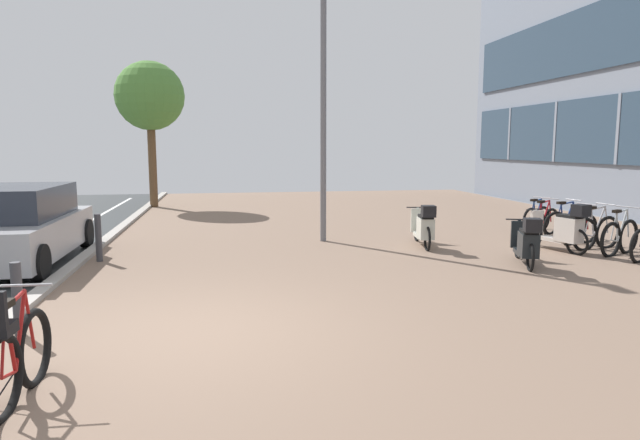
# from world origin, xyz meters

# --- Properties ---
(ground) EXTENTS (21.00, 40.00, 0.13)m
(ground) POSITION_xyz_m (1.43, 0.00, -0.02)
(ground) COLOR #313435
(bicycle_foreground) EXTENTS (0.70, 1.44, 1.12)m
(bicycle_foreground) POSITION_xyz_m (-1.48, -1.55, 0.40)
(bicycle_foreground) COLOR black
(bicycle_foreground) RESTS_ON ground
(bicycle_rack_01) EXTENTS (1.34, 0.66, 1.02)m
(bicycle_rack_01) POSITION_xyz_m (8.36, 3.36, 0.36)
(bicycle_rack_01) COLOR black
(bicycle_rack_01) RESTS_ON ground
(bicycle_rack_02) EXTENTS (1.42, 0.49, 1.02)m
(bicycle_rack_02) POSITION_xyz_m (8.30, 4.00, 0.36)
(bicycle_rack_02) COLOR black
(bicycle_rack_02) RESTS_ON ground
(bicycle_rack_03) EXTENTS (1.27, 0.57, 0.95)m
(bicycle_rack_03) POSITION_xyz_m (8.34, 4.64, 0.34)
(bicycle_rack_03) COLOR black
(bicycle_rack_03) RESTS_ON ground
(bicycle_rack_04) EXTENTS (1.34, 0.48, 0.99)m
(bicycle_rack_04) POSITION_xyz_m (8.43, 5.27, 0.35)
(bicycle_rack_04) COLOR black
(bicycle_rack_04) RESTS_ON ground
(bicycle_rack_05) EXTENTS (1.22, 0.66, 0.96)m
(bicycle_rack_05) POSITION_xyz_m (8.26, 5.91, 0.34)
(bicycle_rack_05) COLOR black
(bicycle_rack_05) RESTS_ON ground
(bicycle_rack_06) EXTENTS (1.16, 0.66, 0.93)m
(bicycle_rack_06) POSITION_xyz_m (8.44, 6.55, 0.33)
(bicycle_rack_06) COLOR black
(bicycle_rack_06) RESTS_ON ground
(scooter_near) EXTENTS (0.83, 1.65, 0.98)m
(scooter_near) POSITION_xyz_m (5.88, 2.70, 0.44)
(scooter_near) COLOR black
(scooter_near) RESTS_ON ground
(scooter_mid) EXTENTS (0.73, 1.72, 1.07)m
(scooter_mid) POSITION_xyz_m (7.40, 3.88, 0.48)
(scooter_mid) COLOR black
(scooter_mid) RESTS_ON ground
(scooter_far) EXTENTS (0.62, 1.75, 1.00)m
(scooter_far) POSITION_xyz_m (4.70, 4.87, 0.45)
(scooter_far) COLOR black
(scooter_far) RESTS_ON ground
(parked_car_near) EXTENTS (1.88, 4.19, 1.46)m
(parked_car_near) POSITION_xyz_m (-3.51, 4.64, 0.70)
(parked_car_near) COLOR #A6A6A9
(parked_car_near) RESTS_ON ground
(lamp_post) EXTENTS (0.20, 0.52, 6.13)m
(lamp_post) POSITION_xyz_m (2.64, 6.03, 3.39)
(lamp_post) COLOR slate
(lamp_post) RESTS_ON ground
(street_tree) EXTENTS (2.46, 2.46, 5.24)m
(street_tree) POSITION_xyz_m (-2.19, 14.31, 3.97)
(street_tree) COLOR brown
(street_tree) RESTS_ON ground
(bollard_near) EXTENTS (0.12, 0.12, 0.88)m
(bollard_near) POSITION_xyz_m (-2.05, 0.26, 0.44)
(bollard_near) COLOR #38383D
(bollard_near) RESTS_ON ground
(bollard_far) EXTENTS (0.12, 0.12, 0.93)m
(bollard_far) POSITION_xyz_m (-2.05, 4.52, 0.46)
(bollard_far) COLOR #38383D
(bollard_far) RESTS_ON ground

